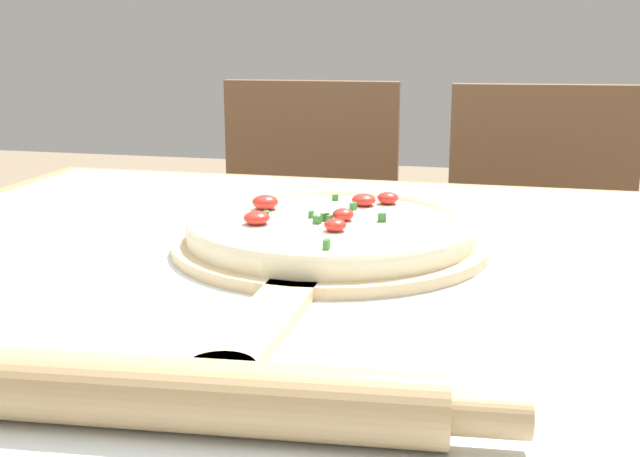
# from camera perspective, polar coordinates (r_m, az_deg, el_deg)

# --- Properties ---
(dining_table) EXTENTS (1.14, 0.98, 0.75)m
(dining_table) POSITION_cam_1_polar(r_m,az_deg,el_deg) (0.86, -0.10, -10.01)
(dining_table) COLOR #A87F51
(dining_table) RESTS_ON ground_plane
(towel_cloth) EXTENTS (1.06, 0.90, 0.00)m
(towel_cloth) POSITION_cam_1_polar(r_m,az_deg,el_deg) (0.82, -0.10, -2.67)
(towel_cloth) COLOR silver
(towel_cloth) RESTS_ON dining_table
(pizza_peel) EXTENTS (0.34, 0.54, 0.01)m
(pizza_peel) POSITION_cam_1_polar(r_m,az_deg,el_deg) (0.84, 0.10, -1.48)
(pizza_peel) COLOR #D6B784
(pizza_peel) RESTS_ON towel_cloth
(pizza) EXTENTS (0.31, 0.31, 0.04)m
(pizza) POSITION_cam_1_polar(r_m,az_deg,el_deg) (0.86, 0.45, 0.16)
(pizza) COLOR beige
(pizza) RESTS_ON pizza_peel
(rolling_pin) EXTENTS (0.44, 0.07, 0.04)m
(rolling_pin) POSITION_cam_1_polar(r_m,az_deg,el_deg) (0.50, -11.55, -11.39)
(rolling_pin) COLOR tan
(rolling_pin) RESTS_ON towel_cloth
(chair_left) EXTENTS (0.43, 0.43, 0.87)m
(chair_left) POSITION_cam_1_polar(r_m,az_deg,el_deg) (1.73, -1.09, -2.12)
(chair_left) COLOR brown
(chair_left) RESTS_ON ground_plane
(chair_right) EXTENTS (0.44, 0.44, 0.87)m
(chair_right) POSITION_cam_1_polar(r_m,az_deg,el_deg) (1.68, 15.51, -3.14)
(chair_right) COLOR brown
(chair_right) RESTS_ON ground_plane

